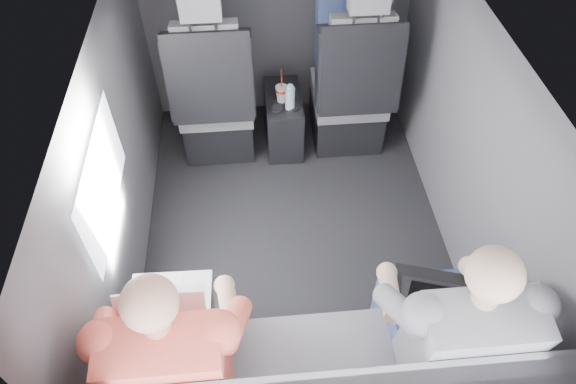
{
  "coord_description": "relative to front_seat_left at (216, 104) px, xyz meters",
  "views": [
    {
      "loc": [
        -0.21,
        -1.89,
        2.52
      ],
      "look_at": [
        -0.05,
        -0.05,
        0.48
      ],
      "focal_mm": 32.0,
      "sensor_mm": 36.0,
      "label": 1
    }
  ],
  "objects": [
    {
      "name": "floor",
      "position": [
        0.45,
        -0.84,
        -0.4
      ],
      "size": [
        2.6,
        2.6,
        0.0
      ],
      "primitive_type": "plane",
      "color": "black",
      "rests_on": "ground"
    },
    {
      "name": "ceiling",
      "position": [
        0.45,
        -0.84,
        0.95
      ],
      "size": [
        2.6,
        2.6,
        0.0
      ],
      "primitive_type": "plane",
      "rotation": [
        3.14,
        0.0,
        0.0
      ],
      "color": "#B2B2AD",
      "rests_on": "panel_back"
    },
    {
      "name": "panel_left",
      "position": [
        -0.45,
        -0.84,
        0.27
      ],
      "size": [
        0.02,
        2.6,
        1.35
      ],
      "primitive_type": "cube",
      "color": "#56565B",
      "rests_on": "floor"
    },
    {
      "name": "panel_right",
      "position": [
        1.35,
        -0.84,
        0.27
      ],
      "size": [
        0.02,
        2.6,
        1.35
      ],
      "primitive_type": "cube",
      "color": "#56565B",
      "rests_on": "floor"
    },
    {
      "name": "panel_front",
      "position": [
        0.45,
        0.46,
        0.27
      ],
      "size": [
        1.8,
        0.02,
        1.35
      ],
      "primitive_type": "cube",
      "color": "#56565B",
      "rests_on": "floor"
    },
    {
      "name": "side_window",
      "position": [
        -0.43,
        -1.14,
        0.5
      ],
      "size": [
        0.02,
        0.75,
        0.42
      ],
      "primitive_type": "cube",
      "color": "white",
      "rests_on": "panel_left"
    },
    {
      "name": "seatbelt",
      "position": [
        0.9,
        -0.17,
        0.4
      ],
      "size": [
        0.35,
        0.11,
        0.59
      ],
      "primitive_type": "cube",
      "rotation": [
        -0.14,
        0.49,
        0.0
      ],
      "color": "black",
      "rests_on": "front_seat_right"
    },
    {
      "name": "front_seat_left",
      "position": [
        0.0,
        0.0,
        0.0
      ],
      "size": [
        0.52,
        0.58,
        1.26
      ],
      "color": "black",
      "rests_on": "floor"
    },
    {
      "name": "front_seat_right",
      "position": [
        0.9,
        0.0,
        0.0
      ],
      "size": [
        0.52,
        0.58,
        1.26
      ],
      "color": "black",
      "rests_on": "floor"
    },
    {
      "name": "center_console",
      "position": [
        0.45,
        0.04,
        -0.2
      ],
      "size": [
        0.24,
        0.48,
        0.41
      ],
      "color": "black",
      "rests_on": "floor"
    },
    {
      "name": "soda_cup",
      "position": [
        0.44,
        -0.0,
        0.06
      ],
      "size": [
        0.08,
        0.08,
        0.25
      ],
      "color": "white",
      "rests_on": "center_console"
    },
    {
      "name": "water_bottle",
      "position": [
        0.49,
        -0.08,
        0.08
      ],
      "size": [
        0.06,
        0.06,
        0.18
      ],
      "color": "#B1D1F0",
      "rests_on": "center_console"
    },
    {
      "name": "laptop_white",
      "position": [
        -0.17,
        -1.61,
        0.24
      ],
      "size": [
        0.36,
        0.33,
        0.26
      ],
      "color": "white",
      "rests_on": "passenger_rear_left"
    },
    {
      "name": "laptop_black",
      "position": [
        0.96,
        -1.68,
        0.23
      ],
      "size": [
        0.38,
        0.38,
        0.24
      ],
      "color": "black",
      "rests_on": "passenger_rear_right"
    },
    {
      "name": "passenger_rear_left",
      "position": [
        -0.11,
        -1.81,
        0.24
      ],
      "size": [
        0.51,
        0.63,
        1.24
      ],
      "color": "#333237",
      "rests_on": "rear_bench"
    },
    {
      "name": "passenger_rear_right",
      "position": [
        0.96,
        -1.81,
        0.24
      ],
      "size": [
        0.52,
        0.64,
        1.26
      ],
      "color": "navy",
      "rests_on": "rear_bench"
    },
    {
      "name": "passenger_front_right",
      "position": [
        0.87,
        0.26,
        0.34
      ],
      "size": [
        0.37,
        0.37,
        0.73
      ],
      "color": "navy",
      "rests_on": "front_seat_right"
    }
  ]
}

